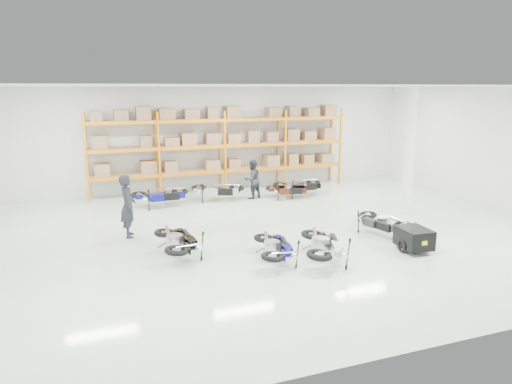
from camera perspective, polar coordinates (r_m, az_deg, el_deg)
name	(u,v)px	position (r m, az deg, el deg)	size (l,w,h in m)	color
room	(279,162)	(13.96, 2.84, 3.81)	(18.00, 18.00, 18.00)	silver
pallet_rack	(222,139)	(20.02, -4.25, 6.58)	(11.28, 0.98, 3.62)	orange
structural_column	(410,152)	(17.02, 18.64, 4.80)	(0.25, 0.25, 4.50)	white
moto_blue_centre	(276,243)	(11.90, 2.51, -6.43)	(0.75, 1.69, 1.03)	#080D54
moto_silver_left	(325,241)	(12.04, 8.58, -6.04)	(0.84, 1.88, 1.15)	#B5B7BC
moto_black_far_left	(179,237)	(12.43, -9.63, -5.54)	(0.81, 1.83, 1.12)	black
moto_touring_right	(380,218)	(14.61, 15.29, -3.20)	(0.75, 1.69, 1.03)	black
trailer	(414,238)	(13.44, 19.13, -5.47)	(0.83, 1.58, 0.66)	black
moto_back_a	(161,192)	(17.76, -11.85, 0.00)	(0.83, 1.86, 1.14)	#0B0E67
moto_back_b	(217,187)	(18.39, -4.90, 0.64)	(0.82, 1.84, 1.13)	#A2A7AB
moto_back_c	(299,183)	(19.20, 5.42, 1.16)	(0.82, 1.84, 1.12)	black
moto_back_d	(288,187)	(18.73, 4.00, 0.61)	(0.69, 1.56, 0.95)	#45150D
person_left	(128,206)	(14.32, -15.73, -1.71)	(0.70, 0.46, 1.92)	black
person_back	(252,179)	(18.64, -0.48, 1.60)	(0.78, 0.61, 1.60)	#22232A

